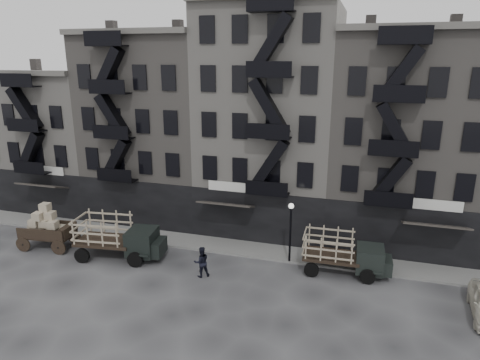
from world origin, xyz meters
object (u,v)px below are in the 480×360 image
(stake_truck_west, at_px, (117,234))
(stake_truck_east, at_px, (344,251))
(wagon, at_px, (46,223))
(pedestrian_mid, at_px, (201,262))

(stake_truck_west, xyz_separation_m, stake_truck_east, (15.10, 2.21, -0.16))
(stake_truck_west, bearing_deg, stake_truck_east, 0.93)
(wagon, height_order, pedestrian_mid, wagon)
(stake_truck_west, xyz_separation_m, pedestrian_mid, (6.51, -0.83, -0.72))
(stake_truck_west, distance_m, stake_truck_east, 15.26)
(wagon, distance_m, stake_truck_east, 21.10)
(stake_truck_west, relative_size, stake_truck_east, 1.13)
(stake_truck_east, bearing_deg, wagon, -175.78)
(stake_truck_east, height_order, pedestrian_mid, stake_truck_east)
(stake_truck_east, distance_m, pedestrian_mid, 9.12)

